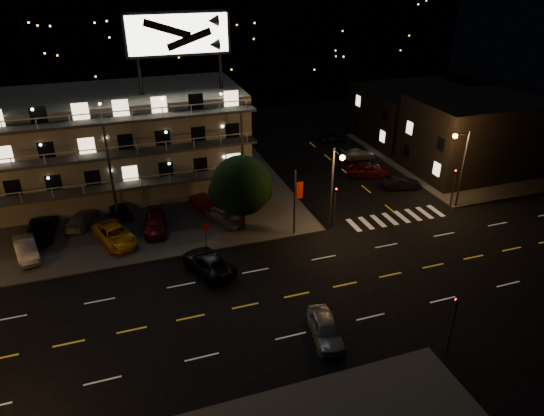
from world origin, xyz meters
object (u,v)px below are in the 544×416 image
object	(u,v)px
road_car_west	(208,262)
road_car_east	(325,329)
side_car_0	(402,183)
lot_car_2	(115,235)
tree	(241,187)
lot_car_7	(82,219)
lot_car_4	(225,215)

from	to	relation	value
road_car_west	road_car_east	bearing A→B (deg)	98.87
side_car_0	road_car_east	size ratio (longest dim) A/B	0.90
lot_car_2	road_car_east	bearing A→B (deg)	-72.48
tree	road_car_east	xyz separation A→B (m)	(1.31, -15.65, -3.60)
road_car_east	tree	bearing A→B (deg)	104.36
side_car_0	tree	bearing A→B (deg)	113.91
tree	lot_car_7	distance (m)	15.40
lot_car_4	lot_car_7	bearing A→B (deg)	139.11
lot_car_2	lot_car_4	bearing A→B (deg)	-15.94
road_car_east	lot_car_7	bearing A→B (deg)	135.58
tree	road_car_west	size ratio (longest dim) A/B	1.32
tree	lot_car_4	world-z (taller)	tree
lot_car_4	side_car_0	bearing A→B (deg)	-21.09
side_car_0	lot_car_7	bearing A→B (deg)	100.60
side_car_0	road_car_east	bearing A→B (deg)	151.30
lot_car_2	road_car_west	xyz separation A→B (m)	(6.85, -6.65, -0.15)
tree	road_car_west	bearing A→B (deg)	-128.64
tree	road_car_west	distance (m)	7.82
tree	road_car_east	distance (m)	16.11
lot_car_2	side_car_0	distance (m)	30.21
tree	lot_car_4	distance (m)	4.05
lot_car_7	road_car_west	distance (m)	14.49
road_car_east	road_car_west	world-z (taller)	road_car_east
lot_car_2	road_car_west	world-z (taller)	lot_car_2
lot_car_4	lot_car_2	bearing A→B (deg)	158.06
tree	lot_car_7	world-z (taller)	tree
lot_car_4	lot_car_7	world-z (taller)	lot_car_4
lot_car_7	side_car_0	world-z (taller)	lot_car_7
tree	side_car_0	size ratio (longest dim) A/B	1.77
lot_car_2	lot_car_4	distance (m)	10.00
lot_car_7	road_car_west	bearing A→B (deg)	153.32
lot_car_2	lot_car_7	size ratio (longest dim) A/B	1.22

